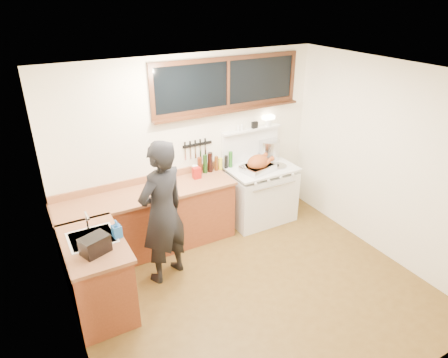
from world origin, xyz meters
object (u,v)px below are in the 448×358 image
man (162,213)px  cutting_board (161,192)px  roast_turkey (258,165)px  vintage_stove (260,192)px

man → cutting_board: man is taller
cutting_board → roast_turkey: 1.55m
vintage_stove → roast_turkey: vintage_stove is taller
man → cutting_board: size_ratio=4.47×
roast_turkey → man: bearing=-163.5°
cutting_board → vintage_stove: bearing=4.8°
man → roast_turkey: size_ratio=3.55×
vintage_stove → roast_turkey: size_ratio=3.06×
man → roast_turkey: man is taller
vintage_stove → cutting_board: bearing=-175.2°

